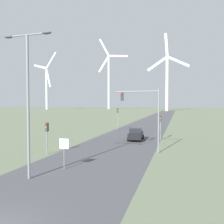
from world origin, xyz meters
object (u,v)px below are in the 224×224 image
(traffic_light_post_near_right, at_px, (160,122))
(traffic_light_post_mid_left, at_px, (117,114))
(streetlamp, at_px, (28,88))
(stop_sign_near, at_px, (64,148))
(wind_turbine_far_left, at_px, (47,84))
(wind_turbine_center, at_px, (167,77))
(traffic_light_mast_overhead, at_px, (144,108))
(car_approaching, at_px, (136,134))
(traffic_light_post_near_left, at_px, (47,131))
(wind_turbine_left, at_px, (109,77))

(traffic_light_post_near_right, relative_size, traffic_light_post_mid_left, 0.82)
(streetlamp, distance_m, stop_sign_near, 5.45)
(traffic_light_post_mid_left, height_order, wind_turbine_far_left, wind_turbine_far_left)
(streetlamp, relative_size, wind_turbine_center, 0.18)
(traffic_light_mast_overhead, relative_size, car_approaching, 1.62)
(wind_turbine_far_left, distance_m, wind_turbine_center, 110.77)
(stop_sign_near, height_order, traffic_light_post_mid_left, traffic_light_post_mid_left)
(traffic_light_post_near_right, relative_size, traffic_light_mast_overhead, 0.53)
(traffic_light_post_mid_left, height_order, wind_turbine_center, wind_turbine_center)
(traffic_light_post_mid_left, xyz_separation_m, wind_turbine_center, (3.35, 124.62, 21.70))
(traffic_light_mast_overhead, bearing_deg, stop_sign_near, -122.20)
(traffic_light_post_near_left, distance_m, wind_turbine_far_left, 191.91)
(traffic_light_post_mid_left, distance_m, wind_turbine_left, 182.15)
(streetlamp, height_order, wind_turbine_left, wind_turbine_left)
(traffic_light_mast_overhead, height_order, wind_turbine_center, wind_turbine_center)
(streetlamp, relative_size, traffic_light_post_mid_left, 2.29)
(stop_sign_near, distance_m, traffic_light_post_near_right, 17.64)
(streetlamp, height_order, wind_turbine_center, wind_turbine_center)
(traffic_light_post_mid_left, bearing_deg, wind_turbine_far_left, 128.13)
(wind_turbine_center, bearing_deg, streetlamp, -90.57)
(car_approaching, relative_size, wind_turbine_center, 0.07)
(traffic_light_post_near_right, xyz_separation_m, wind_turbine_far_left, (-116.11, 146.43, 21.64))
(car_approaching, xyz_separation_m, wind_turbine_far_left, (-112.72, 147.41, 23.37))
(streetlamp, height_order, wind_turbine_far_left, wind_turbine_far_left)
(streetlamp, distance_m, car_approaching, 19.36)
(traffic_light_post_mid_left, xyz_separation_m, wind_turbine_left, (-56.74, 170.57, 29.44))
(streetlamp, xyz_separation_m, stop_sign_near, (1.28, 2.62, -4.60))
(traffic_light_post_near_left, bearing_deg, car_approaching, 57.80)
(wind_turbine_center, bearing_deg, wind_turbine_left, 142.60)
(traffic_light_post_near_right, distance_m, wind_turbine_far_left, 188.13)
(streetlamp, bearing_deg, wind_turbine_left, 106.31)
(traffic_light_post_near_left, relative_size, traffic_light_post_near_right, 0.91)
(wind_turbine_left, bearing_deg, traffic_light_post_near_left, -73.98)
(streetlamp, height_order, traffic_light_mast_overhead, streetlamp)
(streetlamp, bearing_deg, traffic_light_post_near_right, 68.65)
(stop_sign_near, bearing_deg, car_approaching, 79.73)
(wind_turbine_center, bearing_deg, traffic_light_post_mid_left, -91.54)
(traffic_light_post_near_right, distance_m, wind_turbine_left, 194.91)
(car_approaching, relative_size, wind_turbine_far_left, 0.08)
(wind_turbine_center, bearing_deg, traffic_light_post_near_right, -87.48)
(wind_turbine_far_left, relative_size, wind_turbine_center, 0.91)
(streetlamp, distance_m, traffic_light_post_near_left, 8.41)
(traffic_light_post_near_right, bearing_deg, wind_turbine_left, 110.05)
(wind_turbine_far_left, xyz_separation_m, wind_turbine_center, (110.18, -11.46, 0.61))
(car_approaching, bearing_deg, wind_turbine_center, 91.07)
(traffic_light_post_near_left, height_order, car_approaching, traffic_light_post_near_left)
(traffic_light_post_near_right, bearing_deg, wind_turbine_far_left, 128.41)
(traffic_light_post_near_left, relative_size, wind_turbine_center, 0.06)
(wind_turbine_far_left, height_order, wind_turbine_left, wind_turbine_left)
(traffic_light_post_near_left, xyz_separation_m, wind_turbine_center, (4.60, 147.30, 22.48))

